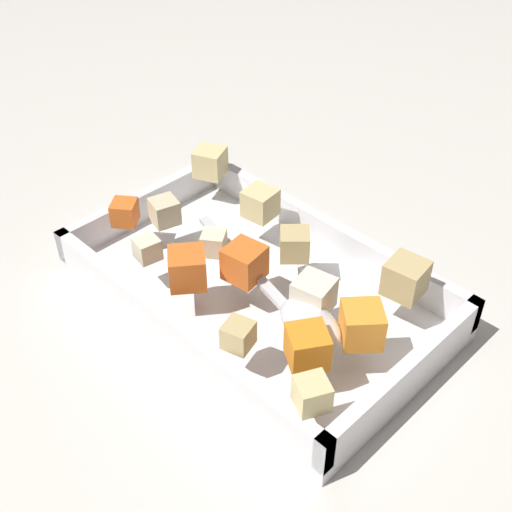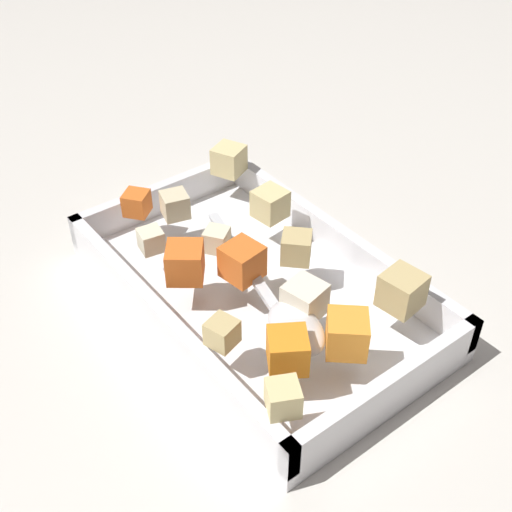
# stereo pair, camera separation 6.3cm
# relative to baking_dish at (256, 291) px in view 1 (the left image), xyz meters

# --- Properties ---
(ground_plane) EXTENTS (4.00, 4.00, 0.00)m
(ground_plane) POSITION_rel_baking_dish_xyz_m (0.02, -0.01, -0.01)
(ground_plane) COLOR beige
(baking_dish) EXTENTS (0.36, 0.22, 0.05)m
(baking_dish) POSITION_rel_baking_dish_xyz_m (0.00, 0.00, 0.00)
(baking_dish) COLOR silver
(baking_dish) RESTS_ON ground_plane
(carrot_chunk_near_left) EXTENTS (0.05, 0.05, 0.03)m
(carrot_chunk_near_left) POSITION_rel_baking_dish_xyz_m (0.13, -0.00, 0.05)
(carrot_chunk_near_left) COLOR orange
(carrot_chunk_near_left) RESTS_ON baking_dish
(carrot_chunk_corner_nw) EXTENTS (0.03, 0.03, 0.02)m
(carrot_chunk_corner_nw) POSITION_rel_baking_dish_xyz_m (-0.14, -0.05, 0.05)
(carrot_chunk_corner_nw) COLOR orange
(carrot_chunk_corner_nw) RESTS_ON baking_dish
(carrot_chunk_far_left) EXTENTS (0.05, 0.05, 0.03)m
(carrot_chunk_far_left) POSITION_rel_baking_dish_xyz_m (-0.03, -0.06, 0.05)
(carrot_chunk_far_left) COLOR orange
(carrot_chunk_far_left) RESTS_ON baking_dish
(carrot_chunk_front_center) EXTENTS (0.04, 0.04, 0.03)m
(carrot_chunk_front_center) POSITION_rel_baking_dish_xyz_m (0.12, -0.06, 0.05)
(carrot_chunk_front_center) COLOR orange
(carrot_chunk_front_center) RESTS_ON baking_dish
(carrot_chunk_mid_right) EXTENTS (0.04, 0.04, 0.03)m
(carrot_chunk_mid_right) POSITION_rel_baking_dish_xyz_m (0.00, -0.02, 0.05)
(carrot_chunk_mid_right) COLOR orange
(carrot_chunk_mid_right) RESTS_ON baking_dish
(potato_chunk_heap_top) EXTENTS (0.04, 0.04, 0.03)m
(potato_chunk_heap_top) POSITION_rel_baking_dish_xyz_m (0.12, 0.07, 0.05)
(potato_chunk_heap_top) COLOR tan
(potato_chunk_heap_top) RESTS_ON baking_dish
(potato_chunk_rim_edge) EXTENTS (0.04, 0.04, 0.03)m
(potato_chunk_rim_edge) POSITION_rel_baking_dish_xyz_m (0.01, 0.04, 0.05)
(potato_chunk_rim_edge) COLOR tan
(potato_chunk_rim_edge) RESTS_ON baking_dish
(potato_chunk_far_right) EXTENTS (0.03, 0.03, 0.02)m
(potato_chunk_far_right) POSITION_rel_baking_dish_xyz_m (0.06, -0.08, 0.05)
(potato_chunk_far_right) COLOR tan
(potato_chunk_far_right) RESTS_ON baking_dish
(potato_chunk_near_spoon) EXTENTS (0.04, 0.04, 0.03)m
(potato_chunk_near_spoon) POSITION_rel_baking_dish_xyz_m (-0.15, 0.08, 0.05)
(potato_chunk_near_spoon) COLOR #E0CC89
(potato_chunk_near_spoon) RESTS_ON baking_dish
(potato_chunk_under_handle) EXTENTS (0.03, 0.03, 0.02)m
(potato_chunk_under_handle) POSITION_rel_baking_dish_xyz_m (0.15, -0.09, 0.05)
(potato_chunk_under_handle) COLOR #E0CC89
(potato_chunk_under_handle) RESTS_ON baking_dish
(potato_chunk_corner_ne) EXTENTS (0.03, 0.03, 0.03)m
(potato_chunk_corner_ne) POSITION_rel_baking_dish_xyz_m (-0.05, 0.06, 0.05)
(potato_chunk_corner_ne) COLOR #E0CC89
(potato_chunk_corner_ne) RESTS_ON baking_dish
(potato_chunk_mid_left) EXTENTS (0.03, 0.03, 0.03)m
(potato_chunk_mid_left) POSITION_rel_baking_dish_xyz_m (-0.11, -0.02, 0.05)
(potato_chunk_mid_left) COLOR beige
(potato_chunk_mid_left) RESTS_ON baking_dish
(potato_chunk_corner_sw) EXTENTS (0.03, 0.03, 0.02)m
(potato_chunk_corner_sw) POSITION_rel_baking_dish_xyz_m (-0.08, -0.07, 0.05)
(potato_chunk_corner_sw) COLOR beige
(potato_chunk_corner_sw) RESTS_ON baking_dish
(potato_chunk_near_right) EXTENTS (0.03, 0.03, 0.02)m
(potato_chunk_near_right) POSITION_rel_baking_dish_xyz_m (-0.04, -0.02, 0.05)
(potato_chunk_near_right) COLOR beige
(potato_chunk_near_right) RESTS_ON baking_dish
(parsnip_chunk_center) EXTENTS (0.04, 0.04, 0.03)m
(parsnip_chunk_center) POSITION_rel_baking_dish_xyz_m (0.08, -0.01, 0.05)
(parsnip_chunk_center) COLOR silver
(parsnip_chunk_center) RESTS_ON baking_dish
(serving_spoon) EXTENTS (0.22, 0.08, 0.02)m
(serving_spoon) POSITION_rel_baking_dish_xyz_m (0.08, -0.03, 0.04)
(serving_spoon) COLOR silver
(serving_spoon) RESTS_ON baking_dish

